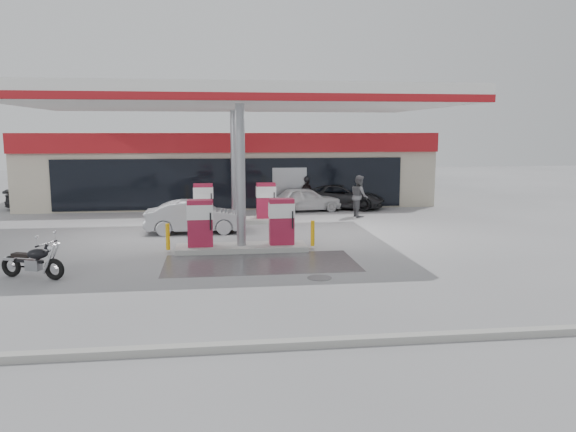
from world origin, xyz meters
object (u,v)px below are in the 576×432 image
hatchback_silver (195,217)px  parked_car_right (341,196)px  pump_island_far (235,207)px  sedan_white (305,199)px  pump_island_near (241,230)px  biker_walking (307,194)px  parked_motorcycle (33,262)px  parked_car_left (43,199)px  attendant (359,196)px

hatchback_silver → parked_car_right: (7.46, 6.40, -0.02)m
pump_island_far → sedan_white: pump_island_far is taller
pump_island_near → sedan_white: size_ratio=1.40×
sedan_white → biker_walking: 0.65m
parked_motorcycle → hatchback_silver: bearing=78.6°
sedan_white → parked_car_left: bearing=71.1°
sedan_white → parked_car_left: sedan_white is taller
parked_car_left → biker_walking: bearing=-108.1°
sedan_white → pump_island_far: bearing=123.2°
attendant → parked_car_right: bearing=2.4°
hatchback_silver → biker_walking: bearing=-41.6°
pump_island_far → attendant: (6.00, 1.00, 0.29)m
biker_walking → parked_motorcycle: bearing=-162.1°
attendant → parked_car_left: bearing=70.6°
sedan_white → hatchback_silver: (-5.42, -5.60, 0.03)m
pump_island_far → attendant: 6.09m
pump_island_near → parked_car_right: bearing=60.0°
pump_island_near → parked_car_right: pump_island_near is taller
pump_island_near → parked_car_left: 15.62m
pump_island_near → sedan_white: pump_island_near is taller
pump_island_far → attendant: attendant is taller
pump_island_near → parked_car_right: size_ratio=1.11×
parked_car_left → parked_car_right: bearing=-106.4°
attendant → pump_island_near: bearing=137.3°
pump_island_far → parked_car_left: 11.66m
sedan_white → attendant: attendant is taller
biker_walking → attendant: bearing=-87.6°
pump_island_near → biker_walking: (3.89, 9.80, 0.12)m
hatchback_silver → parked_car_left: size_ratio=1.09×
parked_motorcycle → pump_island_far: bearing=77.9°
hatchback_silver → biker_walking: biker_walking is taller
pump_island_far → parked_car_left: bearing=149.0°
parked_motorcycle → sedan_white: sedan_white is taller
pump_island_far → hatchback_silver: (-1.69, -2.40, -0.05)m
parked_motorcycle → sedan_white: (9.69, 12.21, 0.17)m
pump_island_far → parked_motorcycle: (-5.96, -9.01, -0.25)m
sedan_white → parked_car_left: 14.02m
attendant → parked_car_left: 16.77m
sedan_white → attendant: size_ratio=1.83×
parked_motorcycle → attendant: attendant is taller
biker_walking → pump_island_near: bearing=-146.3°
pump_island_near → pump_island_far: size_ratio=1.00×
sedan_white → parked_car_left: (-13.73, 2.80, -0.10)m
pump_island_near → hatchback_silver: 3.98m
pump_island_far → hatchback_silver: 2.94m
biker_walking → sedan_white: bearing=-139.7°
pump_island_near → parked_car_left: bearing=129.8°
pump_island_near → parked_car_left: (-10.00, 12.00, -0.18)m
pump_island_near → hatchback_silver: size_ratio=1.29×
attendant → hatchback_silver: bearing=111.8°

